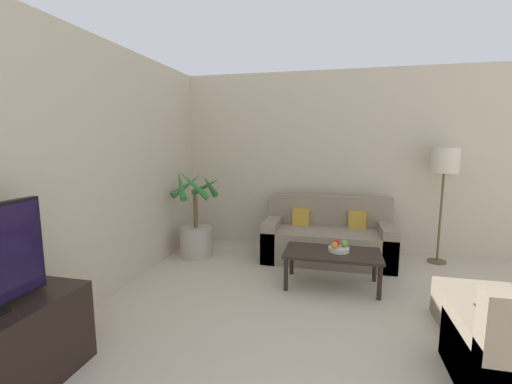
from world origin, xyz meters
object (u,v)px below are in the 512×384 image
Objects in this scene: coffee_table at (332,256)px; fruit_bowl at (339,249)px; apple_green at (344,243)px; ottoman at (480,310)px; sofa_loveseat at (328,239)px; apple_red at (336,243)px; potted_palm at (196,229)px; floor_lamp at (445,165)px; orange_fruit at (335,245)px.

coffee_table is 0.11m from fruit_bowl.
apple_green reaches higher than fruit_bowl.
ottoman is at bearing -28.86° from fruit_bowl.
sofa_loveseat is 7.35× the size of fruit_bowl.
sofa_loveseat reaches higher than coffee_table.
coffee_table is 13.96× the size of apple_red.
potted_palm is 3.52m from floor_lamp.
apple_red is 0.09m from orange_fruit.
sofa_loveseat is 0.86m from apple_red.
sofa_loveseat is 1.11× the size of floor_lamp.
floor_lamp is 2.36× the size of ottoman.
orange_fruit is at bearing 153.82° from ottoman.
orange_fruit is 0.11× the size of ottoman.
ottoman is at bearing -93.66° from floor_lamp.
potted_palm is 1.89m from sofa_loveseat.
apple_green is 0.12× the size of ottoman.
ottoman is at bearing -21.22° from potted_palm.
coffee_table is (0.08, -0.90, 0.06)m from sofa_loveseat.
sofa_loveseat is at bearing -171.27° from floor_lamp.
sofa_loveseat is at bearing 98.21° from apple_red.
floor_lamp is 1.96m from fruit_bowl.
apple_red reaches higher than fruit_bowl.
apple_green is at bearing 31.00° from fruit_bowl.
orange_fruit reaches higher than fruit_bowl.
sofa_loveseat is 23.92× the size of orange_fruit.
floor_lamp reaches higher than coffee_table.
coffee_table is 0.16m from apple_red.
floor_lamp is at bearing 39.50° from orange_fruit.
fruit_bowl reaches higher than ottoman.
ottoman is at bearing -26.28° from coffee_table.
sofa_loveseat reaches higher than fruit_bowl.
apple_green reaches higher than orange_fruit.
potted_palm is 3.48m from ottoman.
fruit_bowl is at bearing 45.76° from orange_fruit.
fruit_bowl is 2.97× the size of apple_green.
potted_palm is 2.15m from apple_green.
potted_palm is 2.06m from orange_fruit.
coffee_table is 14.75× the size of orange_fruit.
potted_palm is 5.42× the size of fruit_bowl.
floor_lamp reaches higher than orange_fruit.
potted_palm is at bearing 158.78° from ottoman.
apple_green is (0.09, 0.00, 0.00)m from apple_red.
orange_fruit is at bearing -17.81° from potted_palm.
floor_lamp is at bearing 37.72° from apple_red.
apple_red is at bearing 76.71° from orange_fruit.
fruit_bowl is 3.25× the size of orange_fruit.
apple_green is (0.06, 0.04, 0.07)m from fruit_bowl.
fruit_bowl is (2.01, -0.58, 0.03)m from potted_palm.
potted_palm is 17.64× the size of orange_fruit.
orange_fruit is (1.96, -0.63, 0.09)m from potted_palm.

